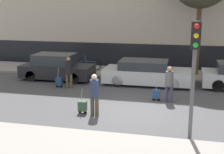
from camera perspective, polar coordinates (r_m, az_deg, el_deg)
ground_plane at (r=12.61m, az=3.71°, el=-6.30°), size 80.00×80.00×0.00m
sidewalk_near at (r=9.18m, az=-0.22°, el=-13.53°), size 28.00×2.50×0.12m
sidewalk_far at (r=19.28m, az=7.11°, el=0.63°), size 28.00×3.00×0.12m
parked_car_0 at (r=18.09m, az=-10.09°, el=1.70°), size 4.07×1.79×1.46m
parked_car_1 at (r=16.77m, az=6.28°, el=0.74°), size 4.61×1.89×1.30m
pedestrian_left at (r=16.01m, az=-7.92°, el=1.15°), size 0.35×0.34×1.61m
trolley_left at (r=16.33m, az=-9.67°, el=-0.80°), size 0.34×0.29×1.05m
pedestrian_center at (r=11.86m, az=-3.24°, el=-2.86°), size 0.34×0.34×1.64m
trolley_center at (r=12.31m, az=-5.43°, el=-5.29°), size 0.34×0.29×1.04m
pedestrian_right at (r=13.73m, az=10.41°, el=-0.96°), size 0.35×0.34×1.60m
trolley_right at (r=14.01m, az=8.13°, el=-3.08°), size 0.34×0.29×1.05m
traffic_light at (r=9.51m, az=14.85°, el=3.43°), size 0.28×0.47×3.72m
parked_bicycle at (r=19.89m, az=-4.42°, el=2.34°), size 1.77×0.06×0.96m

